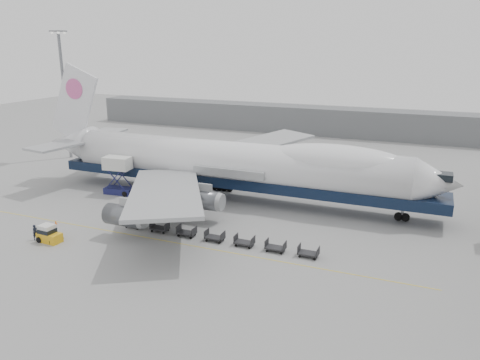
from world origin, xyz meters
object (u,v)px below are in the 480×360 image
at_px(baggage_tug, 49,234).
at_px(ground_worker, 35,232).
at_px(airliner, 236,163).
at_px(catering_truck, 118,173).

distance_m(baggage_tug, ground_worker, 1.89).
distance_m(airliner, catering_truck, 18.85).
distance_m(airliner, ground_worker, 29.20).
bearing_deg(airliner, catering_truck, -165.62).
bearing_deg(baggage_tug, airliner, 61.96).
bearing_deg(baggage_tug, catering_truck, 104.52).
bearing_deg(airliner, baggage_tug, -121.75).
relative_size(catering_truck, ground_worker, 3.10).
bearing_deg(catering_truck, baggage_tug, -84.73).
bearing_deg(ground_worker, baggage_tug, -69.97).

